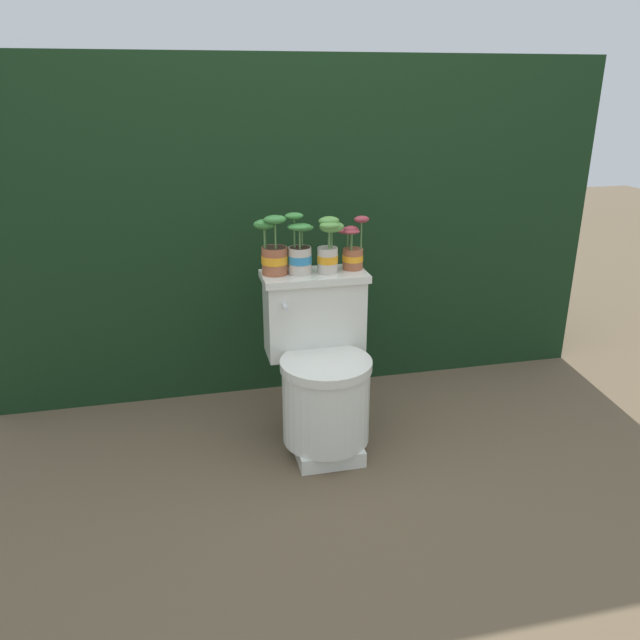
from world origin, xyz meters
The scene contains 7 objects.
ground_plane centered at (0.00, 0.00, 0.00)m, with size 12.00×12.00×0.00m, color brown.
hedge_backdrop centered at (0.00, 0.96, 0.78)m, with size 2.91×0.64×1.56m.
toilet centered at (-0.04, 0.09, 0.33)m, with size 0.43×0.50×0.71m.
potted_plant_left centered at (-0.21, 0.25, 0.81)m, with size 0.13×0.11×0.24m.
potted_plant_midleft centered at (-0.10, 0.23, 0.80)m, with size 0.12×0.11×0.25m.
potted_plant_middle centered at (0.01, 0.21, 0.82)m, with size 0.11×0.10×0.23m.
potted_plant_midright centered at (0.12, 0.25, 0.80)m, with size 0.13×0.11×0.22m.
Camera 1 is at (-0.56, -2.15, 1.43)m, focal length 35.00 mm.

